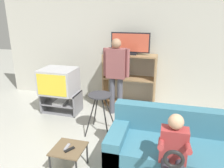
{
  "coord_description": "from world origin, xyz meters",
  "views": [
    {
      "loc": [
        0.82,
        -1.52,
        2.04
      ],
      "look_at": [
        -0.07,
        1.82,
        0.9
      ],
      "focal_mm": 35.0,
      "sensor_mm": 36.0,
      "label": 1
    }
  ],
  "objects_px": {
    "remote_control_black": "(70,150)",
    "person_seated_child": "(173,152)",
    "media_shelf": "(129,80)",
    "person_standing_adult": "(116,70)",
    "couch": "(183,153)",
    "tv_stand": "(62,102)",
    "television_flat": "(130,44)",
    "folding_stool": "(100,101)",
    "snack_table": "(69,151)",
    "television_main": "(59,81)",
    "remote_control_white": "(67,147)"
  },
  "relations": [
    {
      "from": "folding_stool",
      "to": "snack_table",
      "type": "distance_m",
      "value": 1.09
    },
    {
      "from": "television_flat",
      "to": "person_seated_child",
      "type": "xyz_separation_m",
      "value": [
        0.95,
        -2.48,
        -0.79
      ]
    },
    {
      "from": "television_main",
      "to": "remote_control_black",
      "type": "height_order",
      "value": "television_main"
    },
    {
      "from": "remote_control_black",
      "to": "couch",
      "type": "distance_m",
      "value": 1.48
    },
    {
      "from": "couch",
      "to": "person_seated_child",
      "type": "bearing_deg",
      "value": -107.4
    },
    {
      "from": "television_main",
      "to": "couch",
      "type": "height_order",
      "value": "television_main"
    },
    {
      "from": "television_flat",
      "to": "person_seated_child",
      "type": "distance_m",
      "value": 2.77
    },
    {
      "from": "media_shelf",
      "to": "person_seated_child",
      "type": "bearing_deg",
      "value": -68.97
    },
    {
      "from": "person_standing_adult",
      "to": "person_seated_child",
      "type": "bearing_deg",
      "value": -60.26
    },
    {
      "from": "couch",
      "to": "person_standing_adult",
      "type": "distance_m",
      "value": 2.08
    },
    {
      "from": "folding_stool",
      "to": "person_standing_adult",
      "type": "height_order",
      "value": "person_standing_adult"
    },
    {
      "from": "snack_table",
      "to": "person_standing_adult",
      "type": "bearing_deg",
      "value": 84.51
    },
    {
      "from": "folding_stool",
      "to": "snack_table",
      "type": "xyz_separation_m",
      "value": [
        -0.1,
        -1.04,
        -0.3
      ]
    },
    {
      "from": "television_flat",
      "to": "folding_stool",
      "type": "distance_m",
      "value": 1.56
    },
    {
      "from": "television_main",
      "to": "person_standing_adult",
      "type": "distance_m",
      "value": 1.22
    },
    {
      "from": "television_flat",
      "to": "remote_control_black",
      "type": "distance_m",
      "value": 2.64
    },
    {
      "from": "person_standing_adult",
      "to": "person_seated_child",
      "type": "xyz_separation_m",
      "value": [
        1.13,
        -1.98,
        -0.34
      ]
    },
    {
      "from": "media_shelf",
      "to": "remote_control_white",
      "type": "distance_m",
      "value": 2.4
    },
    {
      "from": "remote_control_black",
      "to": "tv_stand",
      "type": "bearing_deg",
      "value": 151.95
    },
    {
      "from": "television_main",
      "to": "snack_table",
      "type": "distance_m",
      "value": 1.95
    },
    {
      "from": "remote_control_white",
      "to": "person_seated_child",
      "type": "xyz_separation_m",
      "value": [
        1.33,
        -0.12,
        0.25
      ]
    },
    {
      "from": "couch",
      "to": "tv_stand",
      "type": "bearing_deg",
      "value": 152.09
    },
    {
      "from": "television_flat",
      "to": "remote_control_black",
      "type": "xyz_separation_m",
      "value": [
        -0.33,
        -2.4,
        -1.04
      ]
    },
    {
      "from": "remote_control_white",
      "to": "person_seated_child",
      "type": "height_order",
      "value": "person_seated_child"
    },
    {
      "from": "snack_table",
      "to": "person_seated_child",
      "type": "xyz_separation_m",
      "value": [
        1.31,
        -0.12,
        0.3
      ]
    },
    {
      "from": "media_shelf",
      "to": "person_standing_adult",
      "type": "height_order",
      "value": "person_standing_adult"
    },
    {
      "from": "remote_control_white",
      "to": "couch",
      "type": "distance_m",
      "value": 1.53
    },
    {
      "from": "television_main",
      "to": "media_shelf",
      "type": "bearing_deg",
      "value": 27.9
    },
    {
      "from": "snack_table",
      "to": "couch",
      "type": "bearing_deg",
      "value": 13.96
    },
    {
      "from": "tv_stand",
      "to": "television_main",
      "type": "relative_size",
      "value": 1.13
    },
    {
      "from": "snack_table",
      "to": "person_standing_adult",
      "type": "distance_m",
      "value": 1.98
    },
    {
      "from": "remote_control_black",
      "to": "remote_control_white",
      "type": "relative_size",
      "value": 1.0
    },
    {
      "from": "media_shelf",
      "to": "person_standing_adult",
      "type": "bearing_deg",
      "value": -110.22
    },
    {
      "from": "folding_stool",
      "to": "couch",
      "type": "bearing_deg",
      "value": -26.6
    },
    {
      "from": "television_main",
      "to": "person_standing_adult",
      "type": "xyz_separation_m",
      "value": [
        1.17,
        0.22,
        0.26
      ]
    },
    {
      "from": "snack_table",
      "to": "remote_control_black",
      "type": "xyz_separation_m",
      "value": [
        0.03,
        -0.04,
        0.05
      ]
    },
    {
      "from": "television_main",
      "to": "television_flat",
      "type": "distance_m",
      "value": 1.68
    },
    {
      "from": "person_standing_adult",
      "to": "media_shelf",
      "type": "bearing_deg",
      "value": 69.78
    },
    {
      "from": "couch",
      "to": "person_seated_child",
      "type": "xyz_separation_m",
      "value": [
        -0.15,
        -0.48,
        0.32
      ]
    },
    {
      "from": "remote_control_white",
      "to": "remote_control_black",
      "type": "bearing_deg",
      "value": -37.08
    },
    {
      "from": "remote_control_white",
      "to": "person_standing_adult",
      "type": "bearing_deg",
      "value": 82.27
    },
    {
      "from": "media_shelf",
      "to": "remote_control_black",
      "type": "xyz_separation_m",
      "value": [
        -0.33,
        -2.39,
        -0.25
      ]
    },
    {
      "from": "folding_stool",
      "to": "media_shelf",
      "type": "bearing_deg",
      "value": 78.82
    },
    {
      "from": "television_flat",
      "to": "couch",
      "type": "xyz_separation_m",
      "value": [
        1.1,
        -2.0,
        -1.11
      ]
    },
    {
      "from": "television_flat",
      "to": "snack_table",
      "type": "bearing_deg",
      "value": -98.66
    },
    {
      "from": "person_standing_adult",
      "to": "person_seated_child",
      "type": "relative_size",
      "value": 1.54
    },
    {
      "from": "media_shelf",
      "to": "folding_stool",
      "type": "distance_m",
      "value": 1.34
    },
    {
      "from": "remote_control_black",
      "to": "person_seated_child",
      "type": "bearing_deg",
      "value": 27.86
    },
    {
      "from": "folding_stool",
      "to": "snack_table",
      "type": "height_order",
      "value": "folding_stool"
    },
    {
      "from": "tv_stand",
      "to": "person_standing_adult",
      "type": "distance_m",
      "value": 1.38
    }
  ]
}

